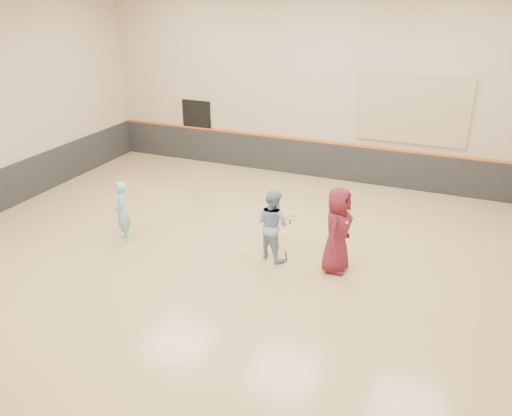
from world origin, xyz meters
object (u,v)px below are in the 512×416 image
at_px(girl, 122,212).
at_px(spare_racket, 291,217).
at_px(instructor, 273,224).
at_px(young_man, 338,230).

relative_size(girl, spare_racket, 2.27).
xyz_separation_m(instructor, young_man, (1.50, 0.02, 0.13)).
relative_size(instructor, young_man, 0.87).
bearing_deg(instructor, girl, 31.80).
relative_size(girl, instructor, 0.91).
height_order(instructor, young_man, young_man).
bearing_deg(instructor, young_man, -156.35).
height_order(girl, spare_racket, girl).
bearing_deg(young_man, spare_racket, 42.47).
relative_size(young_man, spare_racket, 2.87).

